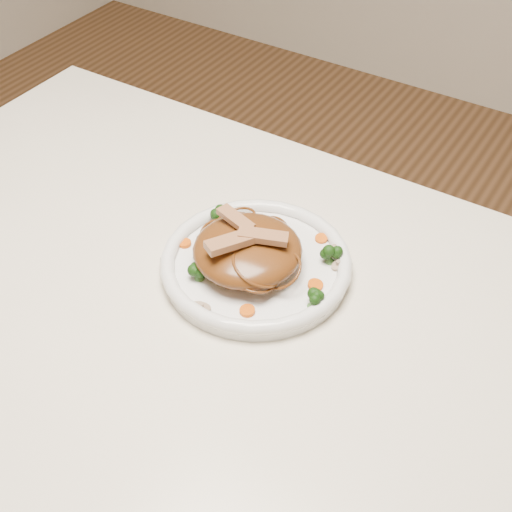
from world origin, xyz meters
The scene contains 19 objects.
table centered at (0.00, 0.00, 0.65)m, with size 1.20×0.80×0.75m.
plate centered at (0.03, 0.09, 0.76)m, with size 0.26×0.26×0.02m, color white.
noodle_mound centered at (0.02, 0.09, 0.79)m, with size 0.15×0.15×0.05m, color #5B3211.
chicken_a centered at (0.04, 0.09, 0.82)m, with size 0.06×0.02×0.01m, color tan.
chicken_b centered at (-0.01, 0.10, 0.82)m, with size 0.06×0.02×0.01m, color tan.
chicken_c centered at (0.01, 0.06, 0.83)m, with size 0.07×0.02×0.01m, color tan.
broccoli_0 centered at (0.11, 0.15, 0.78)m, with size 0.03×0.03×0.03m, color #11350B, non-canonical shape.
broccoli_1 centered at (-0.07, 0.14, 0.78)m, with size 0.02×0.02×0.03m, color #11350B, non-canonical shape.
broccoli_2 centered at (-0.02, 0.03, 0.78)m, with size 0.03×0.03×0.03m, color #11350B, non-canonical shape.
broccoli_3 centered at (0.13, 0.06, 0.78)m, with size 0.03×0.03×0.03m, color #11350B, non-canonical shape.
carrot_0 centered at (0.08, 0.18, 0.77)m, with size 0.02×0.02×0.01m, color #E55B08.
carrot_1 centered at (-0.08, 0.07, 0.77)m, with size 0.02×0.02×0.01m, color #E55B08.
carrot_2 centered at (0.12, 0.10, 0.77)m, with size 0.02×0.02×0.01m, color #E55B08.
carrot_3 centered at (-0.02, 0.17, 0.77)m, with size 0.02×0.02×0.01m, color #E55B08.
carrot_4 centered at (0.06, 0.01, 0.77)m, with size 0.02×0.02×0.01m, color #E55B08.
mushroom_0 centered at (0.01, -0.02, 0.77)m, with size 0.03×0.03×0.01m, color tan.
mushroom_1 centered at (0.12, 0.15, 0.77)m, with size 0.02×0.02×0.01m, color tan.
mushroom_2 centered at (-0.07, 0.15, 0.77)m, with size 0.03×0.03×0.01m, color tan.
mushroom_3 centered at (0.11, 0.17, 0.77)m, with size 0.02×0.02×0.01m, color tan.
Camera 1 is at (0.40, -0.50, 1.43)m, focal length 49.93 mm.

